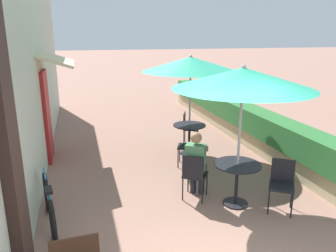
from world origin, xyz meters
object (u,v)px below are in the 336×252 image
at_px(patio_umbrella_near, 243,78).
at_px(cafe_chair_near_right, 282,181).
at_px(cafe_chair_mid_right, 190,144).
at_px(patio_table_near, 237,175).
at_px(seated_patron_near_left, 196,162).
at_px(patio_umbrella_mid, 191,64).
at_px(cafe_chair_near_left, 194,173).
at_px(patio_table_mid, 189,133).
at_px(cafe_chair_mid_left, 188,126).
at_px(bicycle_leaning, 49,206).

height_order(patio_umbrella_near, cafe_chair_near_right, patio_umbrella_near).
xyz_separation_m(patio_umbrella_near, cafe_chair_mid_right, (-0.19, 1.88, -1.70)).
distance_m(patio_table_near, cafe_chair_mid_right, 1.89).
bearing_deg(seated_patron_near_left, patio_umbrella_mid, 108.51).
xyz_separation_m(cafe_chair_near_left, patio_umbrella_mid, (0.68, 2.24, 1.70)).
bearing_deg(cafe_chair_near_right, patio_umbrella_near, 5.91).
relative_size(seated_patron_near_left, patio_table_mid, 1.57).
height_order(patio_umbrella_near, cafe_chair_near_left, patio_umbrella_near).
bearing_deg(cafe_chair_near_left, patio_table_near, 5.91).
distance_m(cafe_chair_near_left, cafe_chair_mid_left, 3.08).
xyz_separation_m(seated_patron_near_left, patio_umbrella_mid, (0.61, 2.14, 1.53)).
relative_size(patio_table_near, cafe_chair_mid_right, 0.92).
relative_size(patio_table_near, cafe_chair_near_right, 0.92).
bearing_deg(patio_umbrella_mid, cafe_chair_near_right, -77.98).
relative_size(cafe_chair_mid_left, bicycle_leaning, 0.51).
distance_m(seated_patron_near_left, cafe_chair_near_right, 1.49).
bearing_deg(cafe_chair_mid_left, cafe_chair_near_right, 29.45).
relative_size(cafe_chair_near_left, cafe_chair_mid_left, 1.00).
relative_size(cafe_chair_near_left, cafe_chair_near_right, 1.00).
relative_size(patio_umbrella_mid, bicycle_leaning, 1.43).
xyz_separation_m(patio_table_near, seated_patron_near_left, (-0.59, 0.45, 0.13)).
distance_m(patio_umbrella_near, cafe_chair_mid_left, 3.72).
height_order(cafe_chair_near_right, patio_table_mid, cafe_chair_near_right).
distance_m(cafe_chair_mid_right, bicycle_leaning, 3.39).
xyz_separation_m(seated_patron_near_left, cafe_chair_mid_right, (0.39, 1.43, -0.17)).
height_order(patio_umbrella_near, patio_umbrella_mid, same).
xyz_separation_m(cafe_chair_near_left, cafe_chair_mid_right, (0.46, 1.53, 0.00)).
height_order(patio_umbrella_near, cafe_chair_mid_right, patio_umbrella_near).
distance_m(cafe_chair_mid_left, bicycle_leaning, 4.61).
bearing_deg(patio_umbrella_mid, cafe_chair_near_left, -106.85).
distance_m(patio_table_near, seated_patron_near_left, 0.75).
height_order(patio_table_near, patio_umbrella_near, patio_umbrella_near).
relative_size(patio_umbrella_near, cafe_chair_near_right, 2.80).
height_order(seated_patron_near_left, patio_table_mid, seated_patron_near_left).
height_order(seated_patron_near_left, cafe_chair_mid_left, seated_patron_near_left).
bearing_deg(patio_table_mid, cafe_chair_near_left, -106.85).
distance_m(cafe_chair_near_left, seated_patron_near_left, 0.20).
bearing_deg(bicycle_leaning, patio_table_mid, 29.35).
bearing_deg(patio_umbrella_mid, patio_umbrella_near, -90.55).
height_order(patio_table_mid, cafe_chair_mid_left, cafe_chair_mid_left).
bearing_deg(patio_umbrella_near, cafe_chair_near_left, 151.42).
bearing_deg(bicycle_leaning, patio_table_near, -11.31).
distance_m(patio_umbrella_near, bicycle_leaning, 3.61).
xyz_separation_m(cafe_chair_near_left, cafe_chair_mid_left, (0.90, 2.95, 0.00)).
height_order(cafe_chair_near_right, bicycle_leaning, cafe_chair_near_right).
bearing_deg(bicycle_leaning, patio_umbrella_mid, 29.35).
relative_size(cafe_chair_near_right, patio_umbrella_mid, 0.36).
bearing_deg(patio_table_near, cafe_chair_mid_left, 85.77).
bearing_deg(cafe_chair_near_left, patio_umbrella_mid, 107.64).
bearing_deg(cafe_chair_mid_right, cafe_chair_near_left, -173.62).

